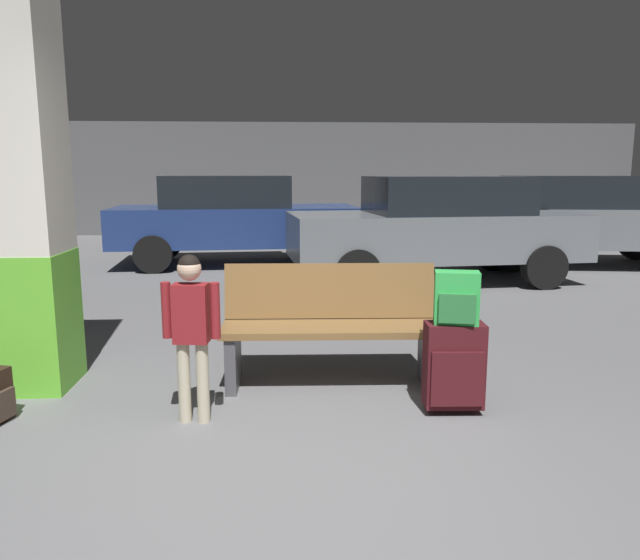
{
  "coord_description": "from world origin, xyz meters",
  "views": [
    {
      "loc": [
        -0.05,
        -2.72,
        1.57
      ],
      "look_at": [
        0.18,
        1.3,
        0.85
      ],
      "focal_mm": 33.98,
      "sensor_mm": 36.0,
      "label": 1
    }
  ],
  "objects_px": {
    "structural_pillar": "(18,173)",
    "parked_car_near": "(436,226)",
    "bench": "(331,326)",
    "suitcase": "(454,366)",
    "parked_car_side": "(578,218)",
    "child": "(191,320)",
    "parked_car_far": "(234,217)",
    "backpack_bright": "(457,298)"
  },
  "relations": [
    {
      "from": "backpack_bright",
      "to": "suitcase",
      "type": "bearing_deg",
      "value": 14.95
    },
    {
      "from": "suitcase",
      "to": "parked_car_far",
      "type": "height_order",
      "value": "parked_car_far"
    },
    {
      "from": "backpack_bright",
      "to": "parked_car_near",
      "type": "relative_size",
      "value": 0.08
    },
    {
      "from": "parked_car_far",
      "to": "child",
      "type": "bearing_deg",
      "value": -87.62
    },
    {
      "from": "child",
      "to": "parked_car_side",
      "type": "height_order",
      "value": "parked_car_side"
    },
    {
      "from": "backpack_bright",
      "to": "parked_car_far",
      "type": "distance_m",
      "value": 7.0
    },
    {
      "from": "parked_car_far",
      "to": "suitcase",
      "type": "bearing_deg",
      "value": -73.68
    },
    {
      "from": "structural_pillar",
      "to": "suitcase",
      "type": "xyz_separation_m",
      "value": [
        2.97,
        -0.69,
        -1.24
      ]
    },
    {
      "from": "bench",
      "to": "backpack_bright",
      "type": "distance_m",
      "value": 1.03
    },
    {
      "from": "bench",
      "to": "parked_car_far",
      "type": "bearing_deg",
      "value": 101.14
    },
    {
      "from": "parked_car_side",
      "to": "parked_car_far",
      "type": "height_order",
      "value": "same"
    },
    {
      "from": "backpack_bright",
      "to": "parked_car_far",
      "type": "relative_size",
      "value": 0.08
    },
    {
      "from": "bench",
      "to": "suitcase",
      "type": "xyz_separation_m",
      "value": [
        0.76,
        -0.61,
        -0.12
      ]
    },
    {
      "from": "parked_car_side",
      "to": "child",
      "type": "bearing_deg",
      "value": -131.39
    },
    {
      "from": "bench",
      "to": "parked_car_near",
      "type": "xyz_separation_m",
      "value": [
        1.85,
        4.23,
        0.36
      ]
    },
    {
      "from": "suitcase",
      "to": "bench",
      "type": "bearing_deg",
      "value": 141.29
    },
    {
      "from": "bench",
      "to": "child",
      "type": "distance_m",
      "value": 1.16
    },
    {
      "from": "child",
      "to": "backpack_bright",
      "type": "bearing_deg",
      "value": 1.73
    },
    {
      "from": "structural_pillar",
      "to": "parked_car_side",
      "type": "xyz_separation_m",
      "value": [
        6.83,
        5.55,
        -0.76
      ]
    },
    {
      "from": "parked_car_far",
      "to": "backpack_bright",
      "type": "bearing_deg",
      "value": -73.69
    },
    {
      "from": "bench",
      "to": "parked_car_near",
      "type": "distance_m",
      "value": 4.63
    },
    {
      "from": "parked_car_side",
      "to": "suitcase",
      "type": "bearing_deg",
      "value": -121.74
    },
    {
      "from": "structural_pillar",
      "to": "parked_car_side",
      "type": "relative_size",
      "value": 0.73
    },
    {
      "from": "suitcase",
      "to": "child",
      "type": "distance_m",
      "value": 1.72
    },
    {
      "from": "suitcase",
      "to": "structural_pillar",
      "type": "bearing_deg",
      "value": 166.9
    },
    {
      "from": "suitcase",
      "to": "parked_car_side",
      "type": "bearing_deg",
      "value": 58.26
    },
    {
      "from": "suitcase",
      "to": "child",
      "type": "relative_size",
      "value": 0.56
    },
    {
      "from": "parked_car_near",
      "to": "parked_car_far",
      "type": "distance_m",
      "value": 3.58
    },
    {
      "from": "bench",
      "to": "parked_car_side",
      "type": "distance_m",
      "value": 7.29
    },
    {
      "from": "parked_car_near",
      "to": "suitcase",
      "type": "bearing_deg",
      "value": -102.62
    },
    {
      "from": "bench",
      "to": "parked_car_far",
      "type": "distance_m",
      "value": 6.23
    },
    {
      "from": "structural_pillar",
      "to": "parked_car_near",
      "type": "distance_m",
      "value": 5.85
    },
    {
      "from": "backpack_bright",
      "to": "child",
      "type": "height_order",
      "value": "child"
    },
    {
      "from": "backpack_bright",
      "to": "parked_car_near",
      "type": "xyz_separation_m",
      "value": [
        1.09,
        4.84,
        0.03
      ]
    },
    {
      "from": "parked_car_near",
      "to": "bench",
      "type": "bearing_deg",
      "value": -113.6
    },
    {
      "from": "structural_pillar",
      "to": "suitcase",
      "type": "distance_m",
      "value": 3.29
    },
    {
      "from": "suitcase",
      "to": "parked_car_near",
      "type": "height_order",
      "value": "parked_car_near"
    },
    {
      "from": "child",
      "to": "parked_car_side",
      "type": "xyz_separation_m",
      "value": [
        5.55,
        6.29,
        0.14
      ]
    },
    {
      "from": "bench",
      "to": "backpack_bright",
      "type": "bearing_deg",
      "value": -38.77
    },
    {
      "from": "parked_car_near",
      "to": "backpack_bright",
      "type": "bearing_deg",
      "value": -102.63
    },
    {
      "from": "suitcase",
      "to": "parked_car_near",
      "type": "relative_size",
      "value": 0.14
    },
    {
      "from": "structural_pillar",
      "to": "parked_car_far",
      "type": "distance_m",
      "value": 6.15
    }
  ]
}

